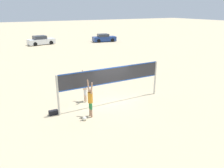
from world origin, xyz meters
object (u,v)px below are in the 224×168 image
object	(u,v)px
parked_car_near	(41,41)
gear_bag	(53,112)
volleyball_net	(112,79)
volleyball	(85,119)
player_blocker	(85,86)
player_spiker	(90,98)
parked_car_mid	(104,38)

from	to	relation	value
parked_car_near	gear_bag	bearing A→B (deg)	-109.57
volleyball_net	volleyball	size ratio (longest dim) A/B	31.83
volleyball_net	player_blocker	bearing A→B (deg)	142.22
player_spiker	parked_car_mid	size ratio (longest dim) A/B	0.48
parked_car_mid	parked_car_near	bearing A→B (deg)	178.53
player_spiker	player_blocker	world-z (taller)	player_spiker
player_spiker	volleyball	xyz separation A→B (m)	(-0.49, -0.26, -1.03)
parked_car_near	parked_car_mid	distance (m)	11.26
player_blocker	volleyball	bearing A→B (deg)	-22.96
player_blocker	gear_bag	world-z (taller)	player_blocker
gear_bag	volleyball_net	bearing A→B (deg)	-3.43
volleyball_net	player_spiker	size ratio (longest dim) A/B	3.30
volleyball	player_spiker	bearing A→B (deg)	27.50
gear_bag	parked_car_mid	world-z (taller)	parked_car_mid
player_spiker	gear_bag	size ratio (longest dim) A/B	4.12
player_blocker	volleyball	distance (m)	2.82
volleyball_net	player_spiker	distance (m)	2.30
player_blocker	parked_car_near	distance (m)	26.37
player_spiker	parked_car_near	bearing A→B (deg)	-5.98
parked_car_near	volleyball_net	bearing A→B (deg)	-101.62
gear_bag	parked_car_mid	xyz separation A→B (m)	(15.90, 25.15, 0.52)
gear_bag	parked_car_near	bearing A→B (deg)	79.93
player_blocker	volleyball	xyz separation A→B (m)	(-1.03, -2.42, -1.01)
parked_car_mid	player_blocker	bearing A→B (deg)	-110.44
player_spiker	parked_car_mid	distance (m)	29.95
player_blocker	gear_bag	xyz separation A→B (m)	(-2.38, -0.88, -0.99)
volleyball	player_blocker	bearing A→B (deg)	67.04
volleyball_net	parked_car_near	distance (m)	27.40
parked_car_near	parked_car_mid	size ratio (longest dim) A/B	1.05
volleyball	parked_car_mid	distance (m)	30.40
volleyball_net	player_spiker	xyz separation A→B (m)	(-1.97, -1.06, -0.57)
parked_car_near	player_spiker	bearing A→B (deg)	-105.48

